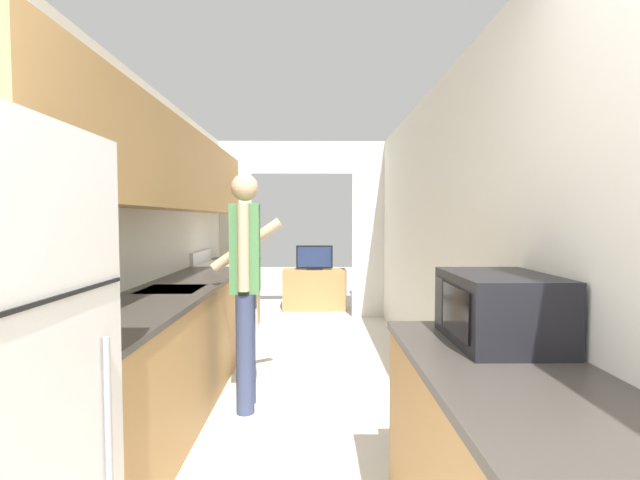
% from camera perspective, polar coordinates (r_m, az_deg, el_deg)
% --- Properties ---
extents(wall_left, '(0.38, 7.94, 2.50)m').
position_cam_1_polar(wall_left, '(3.38, -23.38, 4.44)').
color(wall_left, silver).
rests_on(wall_left, ground_plane).
extents(wall_right, '(0.06, 7.94, 2.50)m').
position_cam_1_polar(wall_right, '(2.87, 19.87, -0.42)').
color(wall_right, silver).
rests_on(wall_right, ground_plane).
extents(wall_far_with_doorway, '(2.73, 0.06, 2.50)m').
position_cam_1_polar(wall_far_with_doorway, '(6.09, -2.42, 2.93)').
color(wall_far_with_doorway, silver).
rests_on(wall_far_with_doorway, ground_plane).
extents(counter_left, '(0.62, 4.32, 0.89)m').
position_cam_1_polar(counter_left, '(3.63, -17.97, -12.60)').
color(counter_left, '#B2844C').
rests_on(counter_left, ground_plane).
extents(range_oven, '(0.66, 0.79, 1.03)m').
position_cam_1_polar(range_oven, '(5.19, -12.38, -7.84)').
color(range_oven, white).
rests_on(range_oven, ground_plane).
extents(person, '(0.56, 0.39, 1.73)m').
position_cam_1_polar(person, '(3.20, -9.91, -5.61)').
color(person, '#384266').
rests_on(person, ground_plane).
extents(microwave, '(0.40, 0.52, 0.29)m').
position_cam_1_polar(microwave, '(1.93, 22.74, -8.39)').
color(microwave, black).
rests_on(microwave, counter_right).
extents(tv_cabinet, '(0.97, 0.42, 0.62)m').
position_cam_1_polar(tv_cabinet, '(6.71, -0.74, -6.58)').
color(tv_cabinet, '#B2844C').
rests_on(tv_cabinet, ground_plane).
extents(television, '(0.56, 0.16, 0.38)m').
position_cam_1_polar(television, '(6.60, -0.75, -2.39)').
color(television, black).
rests_on(television, tv_cabinet).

